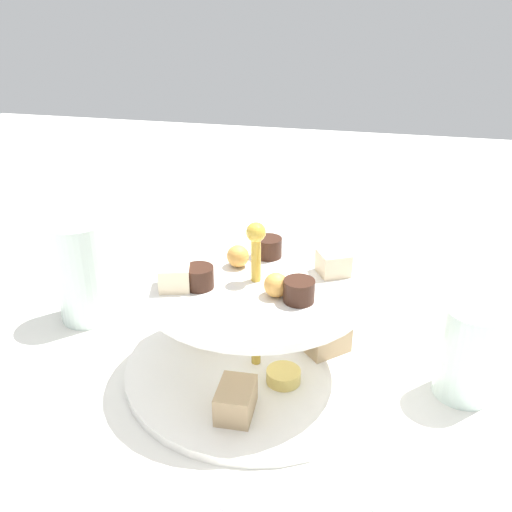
% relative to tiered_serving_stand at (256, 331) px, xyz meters
% --- Properties ---
extents(ground_plane, '(2.40, 2.40, 0.00)m').
position_rel_tiered_serving_stand_xyz_m(ground_plane, '(-0.00, 0.00, -0.05)').
color(ground_plane, silver).
extents(tiered_serving_stand, '(0.29, 0.29, 0.18)m').
position_rel_tiered_serving_stand_xyz_m(tiered_serving_stand, '(0.00, 0.00, 0.00)').
color(tiered_serving_stand, white).
rests_on(tiered_serving_stand, ground_plane).
extents(water_glass_tall_right, '(0.07, 0.07, 0.13)m').
position_rel_tiered_serving_stand_xyz_m(water_glass_tall_right, '(-0.24, 0.06, 0.01)').
color(water_glass_tall_right, silver).
rests_on(water_glass_tall_right, ground_plane).
extents(butter_knife_left, '(0.17, 0.02, 0.00)m').
position_rel_tiered_serving_stand_xyz_m(butter_knife_left, '(0.02, 0.29, -0.05)').
color(butter_knife_left, silver).
rests_on(butter_knife_left, ground_plane).
extents(water_glass_mid_back, '(0.06, 0.06, 0.10)m').
position_rel_tiered_serving_stand_xyz_m(water_glass_mid_back, '(0.22, 0.01, -0.00)').
color(water_glass_mid_back, silver).
rests_on(water_glass_mid_back, ground_plane).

